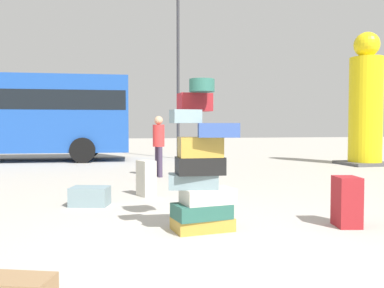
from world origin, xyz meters
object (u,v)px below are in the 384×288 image
at_px(suitcase_maroon_left_side, 347,202).
at_px(person_bearded_onlooker, 159,141).
at_px(suitcase_brown_white_trunk, 10,288).
at_px(yellow_dummy_statue, 366,106).
at_px(suitcase_tower, 201,173).
at_px(suitcase_slate_foreground_near, 90,196).
at_px(suitcase_cream_right_side, 146,178).
at_px(parked_bus, 3,112).
at_px(lamp_post, 178,48).

relative_size(suitcase_maroon_left_side, person_bearded_onlooker, 0.41).
height_order(suitcase_brown_white_trunk, yellow_dummy_statue, yellow_dummy_statue).
relative_size(suitcase_tower, suitcase_slate_foreground_near, 3.11).
distance_m(suitcase_slate_foreground_near, person_bearded_onlooker, 3.95).
distance_m(suitcase_brown_white_trunk, suitcase_cream_right_side, 4.53).
height_order(suitcase_tower, suitcase_maroon_left_side, suitcase_tower).
relative_size(yellow_dummy_statue, parked_bus, 0.47).
xyz_separation_m(suitcase_brown_white_trunk, parked_bus, (-3.02, 13.05, 1.75)).
height_order(person_bearded_onlooker, lamp_post, lamp_post).
bearing_deg(yellow_dummy_statue, suitcase_tower, -135.51).
height_order(suitcase_tower, suitcase_brown_white_trunk, suitcase_tower).
height_order(suitcase_cream_right_side, lamp_post, lamp_post).
bearing_deg(suitcase_slate_foreground_near, suitcase_cream_right_side, 49.76).
xyz_separation_m(suitcase_brown_white_trunk, yellow_dummy_statue, (9.28, 8.91, 1.90)).
distance_m(suitcase_maroon_left_side, suitcase_cream_right_side, 3.66).
xyz_separation_m(suitcase_tower, suitcase_maroon_left_side, (1.89, -0.18, -0.40)).
xyz_separation_m(suitcase_maroon_left_side, yellow_dummy_statue, (5.53, 7.46, 1.66)).
distance_m(suitcase_tower, suitcase_maroon_left_side, 1.94).
distance_m(suitcase_tower, lamp_post, 11.94).
height_order(yellow_dummy_statue, lamp_post, lamp_post).
relative_size(suitcase_brown_white_trunk, suitcase_maroon_left_side, 0.95).
xyz_separation_m(yellow_dummy_statue, lamp_post, (-5.69, 3.93, 2.44)).
bearing_deg(suitcase_slate_foreground_near, person_bearded_onlooker, 79.94).
distance_m(suitcase_cream_right_side, yellow_dummy_statue, 9.25).
bearing_deg(suitcase_tower, person_bearded_onlooker, 88.06).
bearing_deg(lamp_post, suitcase_brown_white_trunk, -105.60).
bearing_deg(suitcase_cream_right_side, lamp_post, 53.12).
bearing_deg(yellow_dummy_statue, suitcase_slate_foreground_near, -148.87).
distance_m(suitcase_maroon_left_side, yellow_dummy_statue, 9.44).
xyz_separation_m(suitcase_slate_foreground_near, parked_bus, (-3.47, 9.48, 1.68)).
bearing_deg(suitcase_cream_right_side, parked_bus, 94.12).
xyz_separation_m(suitcase_tower, suitcase_cream_right_side, (-0.42, 2.66, -0.39)).
bearing_deg(suitcase_cream_right_side, suitcase_brown_white_trunk, -131.46).
xyz_separation_m(suitcase_slate_foreground_near, lamp_post, (3.13, 9.26, 4.27)).
distance_m(suitcase_brown_white_trunk, lamp_post, 14.02).
relative_size(person_bearded_onlooker, lamp_post, 0.23).
distance_m(suitcase_tower, person_bearded_onlooker, 5.49).
height_order(suitcase_slate_foreground_near, lamp_post, lamp_post).
bearing_deg(suitcase_tower, suitcase_maroon_left_side, -5.32).
height_order(suitcase_cream_right_side, parked_bus, parked_bus).
bearing_deg(suitcase_slate_foreground_near, suitcase_tower, -40.09).
xyz_separation_m(suitcase_slate_foreground_near, person_bearded_onlooker, (1.59, 3.53, 0.78)).
height_order(suitcase_maroon_left_side, lamp_post, lamp_post).
height_order(suitcase_slate_foreground_near, person_bearded_onlooker, person_bearded_onlooker).
xyz_separation_m(suitcase_brown_white_trunk, suitcase_slate_foreground_near, (0.45, 3.58, 0.07)).
xyz_separation_m(suitcase_maroon_left_side, parked_bus, (-6.77, 11.61, 1.51)).
relative_size(suitcase_brown_white_trunk, suitcase_slate_foreground_near, 1.02).
distance_m(suitcase_tower, yellow_dummy_statue, 10.48).
bearing_deg(suitcase_tower, yellow_dummy_statue, 44.49).
xyz_separation_m(suitcase_brown_white_trunk, suitcase_cream_right_side, (1.44, 4.28, 0.25)).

